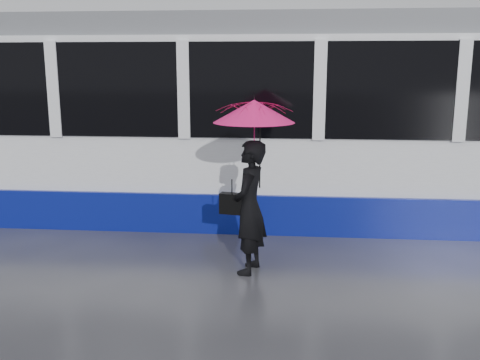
# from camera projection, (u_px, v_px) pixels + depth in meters

# --- Properties ---
(ground) EXTENTS (90.00, 90.00, 0.00)m
(ground) POSITION_uv_depth(u_px,v_px,m) (159.00, 261.00, 7.14)
(ground) COLOR #2B2B30
(ground) RESTS_ON ground
(rails) EXTENTS (34.00, 1.51, 0.02)m
(rails) POSITION_uv_depth(u_px,v_px,m) (192.00, 211.00, 9.58)
(rails) COLOR #3F3D38
(rails) RESTS_ON ground
(tram) EXTENTS (26.00, 2.56, 3.35)m
(tram) POSITION_uv_depth(u_px,v_px,m) (345.00, 121.00, 9.01)
(tram) COLOR white
(tram) RESTS_ON ground
(woman) EXTENTS (0.51, 0.68, 1.67)m
(woman) POSITION_uv_depth(u_px,v_px,m) (249.00, 207.00, 6.61)
(woman) COLOR black
(woman) RESTS_ON ground
(umbrella) EXTENTS (1.16, 1.16, 1.13)m
(umbrella) POSITION_uv_depth(u_px,v_px,m) (254.00, 127.00, 6.39)
(umbrella) COLOR #FF159F
(umbrella) RESTS_ON ground
(handbag) EXTENTS (0.32, 0.19, 0.44)m
(handbag) POSITION_uv_depth(u_px,v_px,m) (232.00, 203.00, 6.64)
(handbag) COLOR black
(handbag) RESTS_ON ground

